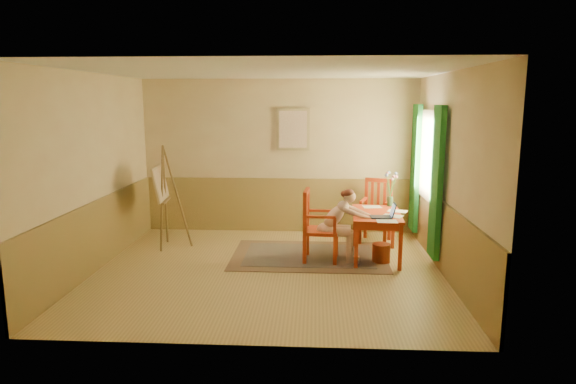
# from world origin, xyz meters

# --- Properties ---
(room) EXTENTS (5.04, 4.54, 2.84)m
(room) POSITION_xyz_m (0.00, 0.00, 1.40)
(room) COLOR tan
(room) RESTS_ON ground
(wainscot) EXTENTS (5.00, 4.50, 1.00)m
(wainscot) POSITION_xyz_m (0.00, 0.80, 0.50)
(wainscot) COLOR #AF8F4C
(wainscot) RESTS_ON room
(window) EXTENTS (0.12, 2.01, 2.20)m
(window) POSITION_xyz_m (2.42, 1.10, 1.35)
(window) COLOR white
(window) RESTS_ON room
(wall_portrait) EXTENTS (0.60, 0.05, 0.76)m
(wall_portrait) POSITION_xyz_m (0.25, 2.20, 1.90)
(wall_portrait) COLOR tan
(wall_portrait) RESTS_ON room
(rug) EXTENTS (2.41, 1.61, 0.02)m
(rug) POSITION_xyz_m (0.57, 0.70, 0.01)
(rug) COLOR #8C7251
(rug) RESTS_ON room
(table) EXTENTS (0.79, 1.24, 0.72)m
(table) POSITION_xyz_m (1.60, 0.66, 0.63)
(table) COLOR #C53C15
(table) RESTS_ON room
(chair_left) EXTENTS (0.54, 0.52, 1.10)m
(chair_left) POSITION_xyz_m (0.70, 0.48, 0.55)
(chair_left) COLOR #C53C15
(chair_left) RESTS_ON room
(chair_back) EXTENTS (0.61, 0.62, 1.09)m
(chair_back) POSITION_xyz_m (1.71, 1.61, 0.54)
(chair_back) COLOR #C53C15
(chair_back) RESTS_ON room
(figure) EXTENTS (0.84, 0.39, 1.12)m
(figure) POSITION_xyz_m (1.02, 0.45, 0.62)
(figure) COLOR beige
(figure) RESTS_ON room
(laptop) EXTENTS (0.37, 0.23, 0.22)m
(laptop) POSITION_xyz_m (1.68, 0.35, 0.76)
(laptop) COLOR #1E2338
(laptop) RESTS_ON table
(papers) EXTENTS (0.69, 1.20, 0.00)m
(papers) POSITION_xyz_m (1.75, 0.61, 0.72)
(papers) COLOR white
(papers) RESTS_ON table
(vase) EXTENTS (0.24, 0.28, 0.57)m
(vase) POSITION_xyz_m (1.88, 1.20, 0.98)
(vase) COLOR #3F724C
(vase) RESTS_ON table
(wastebasket) EXTENTS (0.30, 0.30, 0.29)m
(wastebasket) POSITION_xyz_m (1.66, 0.45, 0.14)
(wastebasket) COLOR #B34724
(wastebasket) RESTS_ON room
(easel) EXTENTS (0.60, 0.76, 1.70)m
(easel) POSITION_xyz_m (-1.85, 1.09, 1.01)
(easel) COLOR brown
(easel) RESTS_ON room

